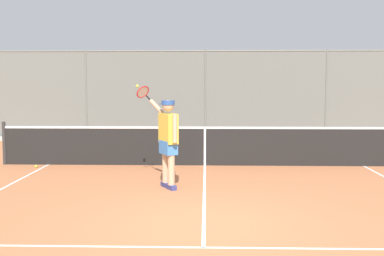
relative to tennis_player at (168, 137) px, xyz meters
name	(u,v)px	position (x,y,z in m)	size (l,w,h in m)	color
ground_plane	(204,225)	(-0.71, 2.40, -1.01)	(60.00, 60.00, 0.00)	#B76B42
court_line_markings	(203,253)	(-0.71, 3.58, -1.00)	(7.85, 10.87, 0.01)	white
fence_backdrop	(205,103)	(-0.71, -8.29, 0.29)	(19.74, 1.37, 3.17)	slate
tennis_net	(205,146)	(-0.71, -2.59, -0.51)	(10.09, 0.09, 1.07)	#2D2D2D
tennis_player	(168,137)	(0.00, 0.00, 0.00)	(0.95, 1.15, 2.00)	navy
tennis_ball_near_net	(36,166)	(3.35, -2.15, -0.97)	(0.07, 0.07, 0.07)	#C1D138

